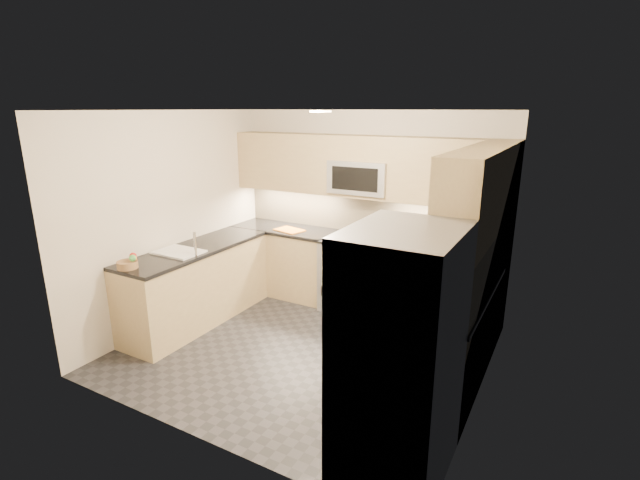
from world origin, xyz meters
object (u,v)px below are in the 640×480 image
at_px(gas_range, 355,275).
at_px(fruit_basket, 127,265).
at_px(refrigerator, 399,358).
at_px(utensil_bowl, 482,249).
at_px(microwave, 361,177).
at_px(cutting_board, 289,230).

relative_size(gas_range, fruit_basket, 4.39).
relative_size(refrigerator, utensil_bowl, 7.19).
bearing_deg(microwave, refrigerator, -60.38).
distance_m(refrigerator, fruit_basket, 3.03).
height_order(microwave, utensil_bowl, microwave).
xyz_separation_m(refrigerator, utensil_bowl, (0.06, 2.49, 0.11)).
relative_size(refrigerator, fruit_basket, 8.69).
height_order(gas_range, fruit_basket, fruit_basket).
bearing_deg(refrigerator, cutting_board, 135.54).
bearing_deg(cutting_board, utensil_bowl, 3.35).
height_order(gas_range, microwave, microwave).
xyz_separation_m(microwave, utensil_bowl, (1.51, -0.06, -0.69)).
height_order(gas_range, cutting_board, cutting_board).
distance_m(gas_range, microwave, 1.25).
bearing_deg(gas_range, microwave, 90.00).
xyz_separation_m(microwave, fruit_basket, (-1.57, -2.29, -0.72)).
bearing_deg(gas_range, refrigerator, -59.12).
bearing_deg(microwave, cutting_board, -168.06).
distance_m(gas_range, cutting_board, 1.07).
bearing_deg(gas_range, cutting_board, -175.47).
distance_m(refrigerator, cutting_board, 3.36).
xyz_separation_m(gas_range, utensil_bowl, (1.51, 0.07, 0.56)).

